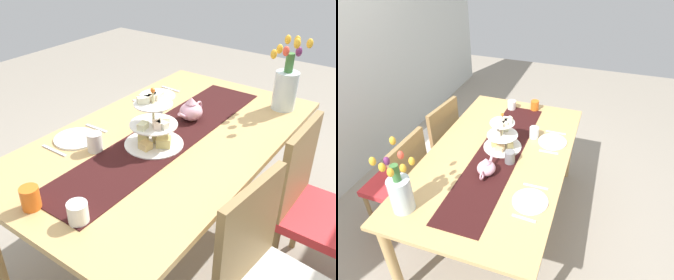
{
  "view_description": "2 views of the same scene",
  "coord_description": "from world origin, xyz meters",
  "views": [
    {
      "loc": [
        1.42,
        1.04,
        1.74
      ],
      "look_at": [
        0.08,
        0.06,
        0.79
      ],
      "focal_mm": 40.89,
      "sensor_mm": 36.0,
      "label": 1
    },
    {
      "loc": [
        -1.75,
        -0.66,
        2.19
      ],
      "look_at": [
        0.07,
        -0.04,
        0.87
      ],
      "focal_mm": 32.99,
      "sensor_mm": 36.0,
      "label": 2
    }
  ],
  "objects": [
    {
      "name": "dinner_plate_left",
      "position": [
        -0.39,
        -0.36,
        0.76
      ],
      "size": [
        0.23,
        0.23,
        0.01
      ],
      "primitive_type": "cylinder",
      "color": "white",
      "rests_on": "dining_table"
    },
    {
      "name": "mug_white_text",
      "position": [
        0.33,
        -0.2,
        0.81
      ],
      "size": [
        0.08,
        0.08,
        0.09
      ],
      "primitive_type": "cylinder",
      "color": "white",
      "rests_on": "dining_table"
    },
    {
      "name": "table_runner",
      "position": [
        0.0,
        0.0,
        0.76
      ],
      "size": [
        1.54,
        0.33,
        0.0
      ],
      "primitive_type": "cube",
      "color": "black",
      "rests_on": "dining_table"
    },
    {
      "name": "knife_left",
      "position": [
        -0.25,
        -0.36,
        0.76
      ],
      "size": [
        0.02,
        0.17,
        0.01
      ],
      "primitive_type": "cube",
      "rotation": [
        0.0,
        0.0,
        0.01
      ],
      "color": "silver",
      "rests_on": "dining_table"
    },
    {
      "name": "dining_table",
      "position": [
        0.0,
        0.0,
        0.67
      ],
      "size": [
        1.8,
        1.05,
        0.76
      ],
      "color": "tan",
      "rests_on": "ground_plane"
    },
    {
      "name": "mug_grey",
      "position": [
        -0.05,
        -0.11,
        0.81
      ],
      "size": [
        0.08,
        0.08,
        0.09
      ],
      "primitive_type": "cylinder",
      "color": "slate",
      "rests_on": "table_runner"
    },
    {
      "name": "fork_right",
      "position": [
        0.16,
        -0.36,
        0.76
      ],
      "size": [
        0.02,
        0.15,
        0.01
      ],
      "primitive_type": "cube",
      "rotation": [
        0.0,
        0.0,
        0.02
      ],
      "color": "silver",
      "rests_on": "dining_table"
    },
    {
      "name": "fork_left",
      "position": [
        -0.54,
        -0.36,
        0.76
      ],
      "size": [
        0.02,
        0.15,
        0.01
      ],
      "primitive_type": "cube",
      "rotation": [
        0.0,
        0.0,
        -0.06
      ],
      "color": "silver",
      "rests_on": "dining_table"
    },
    {
      "name": "teapot",
      "position": [
        -0.23,
        0.0,
        0.82
      ],
      "size": [
        0.24,
        0.13,
        0.14
      ],
      "color": "#E5A8BC",
      "rests_on": "table_runner"
    },
    {
      "name": "tiered_cake_stand",
      "position": [
        0.11,
        0.0,
        0.86
      ],
      "size": [
        0.3,
        0.3,
        0.3
      ],
      "color": "beige",
      "rests_on": "table_runner"
    },
    {
      "name": "chair_left",
      "position": [
        -0.24,
        0.75,
        0.5
      ],
      "size": [
        0.43,
        0.43,
        0.91
      ],
      "color": "olive",
      "rests_on": "ground_plane"
    },
    {
      "name": "mug_orange",
      "position": [
        0.78,
        -0.09,
        0.81
      ],
      "size": [
        0.08,
        0.08,
        0.09
      ],
      "primitive_type": "cylinder",
      "color": "orange",
      "rests_on": "dining_table"
    },
    {
      "name": "chair_right",
      "position": [
        0.34,
        0.75,
        0.5
      ],
      "size": [
        0.47,
        0.47,
        0.91
      ],
      "color": "olive",
      "rests_on": "ground_plane"
    },
    {
      "name": "cream_jug",
      "position": [
        0.73,
        0.12,
        0.8
      ],
      "size": [
        0.08,
        0.08,
        0.08
      ],
      "primitive_type": "cylinder",
      "color": "white",
      "rests_on": "dining_table"
    },
    {
      "name": "knife_right",
      "position": [
        0.45,
        -0.36,
        0.76
      ],
      "size": [
        0.01,
        0.17,
        0.01
      ],
      "primitive_type": "cube",
      "rotation": [
        0.0,
        0.0,
        -0.0
      ],
      "color": "silver",
      "rests_on": "dining_table"
    },
    {
      "name": "dinner_plate_right",
      "position": [
        0.31,
        -0.36,
        0.76
      ],
      "size": [
        0.23,
        0.23,
        0.01
      ],
      "primitive_type": "cylinder",
      "color": "white",
      "rests_on": "dining_table"
    },
    {
      "name": "ground_plane",
      "position": [
        0.0,
        0.0,
        0.0
      ],
      "size": [
        8.0,
        8.0,
        0.0
      ],
      "primitive_type": "plane",
      "color": "gray"
    },
    {
      "name": "tulip_vase",
      "position": [
        -0.69,
        0.36,
        0.91
      ],
      "size": [
        0.24,
        0.19,
        0.46
      ],
      "color": "silver",
      "rests_on": "dining_table"
    }
  ]
}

